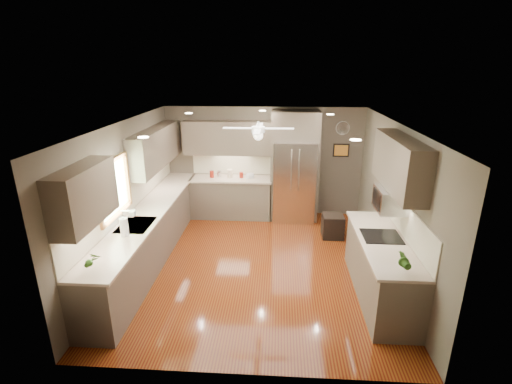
# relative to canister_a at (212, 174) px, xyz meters

# --- Properties ---
(floor) EXTENTS (5.00, 5.00, 0.00)m
(floor) POSITION_rel_canister_a_xyz_m (1.17, -2.18, -1.02)
(floor) COLOR #4C130A
(floor) RESTS_ON ground
(ceiling) EXTENTS (5.00, 5.00, 0.00)m
(ceiling) POSITION_rel_canister_a_xyz_m (1.17, -2.18, 1.48)
(ceiling) COLOR white
(ceiling) RESTS_ON ground
(wall_back) EXTENTS (4.50, 0.00, 4.50)m
(wall_back) POSITION_rel_canister_a_xyz_m (1.17, 0.32, 0.23)
(wall_back) COLOR brown
(wall_back) RESTS_ON ground
(wall_front) EXTENTS (4.50, 0.00, 4.50)m
(wall_front) POSITION_rel_canister_a_xyz_m (1.17, -4.68, 0.23)
(wall_front) COLOR brown
(wall_front) RESTS_ON ground
(wall_left) EXTENTS (0.00, 5.00, 5.00)m
(wall_left) POSITION_rel_canister_a_xyz_m (-1.08, -2.18, 0.23)
(wall_left) COLOR brown
(wall_left) RESTS_ON ground
(wall_right) EXTENTS (0.00, 5.00, 5.00)m
(wall_right) POSITION_rel_canister_a_xyz_m (3.42, -2.18, 0.23)
(wall_right) COLOR brown
(wall_right) RESTS_ON ground
(canister_a) EXTENTS (0.10, 0.10, 0.15)m
(canister_a) POSITION_rel_canister_a_xyz_m (0.00, 0.00, 0.00)
(canister_a) COLOR maroon
(canister_a) RESTS_ON back_run
(canister_b) EXTENTS (0.12, 0.12, 0.15)m
(canister_b) POSITION_rel_canister_a_xyz_m (0.16, 0.07, -0.01)
(canister_b) COLOR silver
(canister_b) RESTS_ON back_run
(canister_c) EXTENTS (0.15, 0.15, 0.20)m
(canister_c) POSITION_rel_canister_a_xyz_m (0.41, 0.02, 0.01)
(canister_c) COLOR beige
(canister_c) RESTS_ON back_run
(canister_d) EXTENTS (0.10, 0.10, 0.13)m
(canister_d) POSITION_rel_canister_a_xyz_m (0.67, 0.03, -0.02)
(canister_d) COLOR maroon
(canister_d) RESTS_ON back_run
(soap_bottle) EXTENTS (0.09, 0.10, 0.19)m
(soap_bottle) POSITION_rel_canister_a_xyz_m (-0.90, -2.42, 0.02)
(soap_bottle) COLOR white
(soap_bottle) RESTS_ON left_run
(potted_plant_left) EXTENTS (0.16, 0.11, 0.30)m
(potted_plant_left) POSITION_rel_canister_a_xyz_m (-0.77, -4.09, 0.07)
(potted_plant_left) COLOR #2C5919
(potted_plant_left) RESTS_ON left_run
(potted_plant_right) EXTENTS (0.18, 0.15, 0.30)m
(potted_plant_right) POSITION_rel_canister_a_xyz_m (3.08, -3.87, 0.07)
(potted_plant_right) COLOR #2C5919
(potted_plant_right) RESTS_ON right_run
(bowl) EXTENTS (0.27, 0.27, 0.05)m
(bowl) POSITION_rel_canister_a_xyz_m (0.87, -0.01, -0.05)
(bowl) COLOR beige
(bowl) RESTS_ON back_run
(left_run) EXTENTS (0.65, 4.70, 1.45)m
(left_run) POSITION_rel_canister_a_xyz_m (-0.79, -2.03, -0.54)
(left_run) COLOR brown
(left_run) RESTS_ON ground
(back_run) EXTENTS (1.85, 0.65, 1.45)m
(back_run) POSITION_rel_canister_a_xyz_m (0.44, 0.02, -0.54)
(back_run) COLOR brown
(back_run) RESTS_ON ground
(uppers) EXTENTS (4.50, 4.70, 0.95)m
(uppers) POSITION_rel_canister_a_xyz_m (0.43, -1.47, 0.85)
(uppers) COLOR brown
(uppers) RESTS_ON wall_left
(window) EXTENTS (0.05, 1.12, 0.92)m
(window) POSITION_rel_canister_a_xyz_m (-1.05, -2.68, 0.53)
(window) COLOR #BFF2B2
(window) RESTS_ON wall_left
(sink) EXTENTS (0.50, 0.70, 0.32)m
(sink) POSITION_rel_canister_a_xyz_m (-0.77, -2.68, -0.11)
(sink) COLOR silver
(sink) RESTS_ON left_run
(refrigerator) EXTENTS (1.06, 0.75, 2.45)m
(refrigerator) POSITION_rel_canister_a_xyz_m (1.87, -0.03, 0.17)
(refrigerator) COLOR silver
(refrigerator) RESTS_ON ground
(right_run) EXTENTS (0.70, 2.20, 1.45)m
(right_run) POSITION_rel_canister_a_xyz_m (3.10, -2.98, -0.54)
(right_run) COLOR brown
(right_run) RESTS_ON ground
(microwave) EXTENTS (0.43, 0.55, 0.34)m
(microwave) POSITION_rel_canister_a_xyz_m (3.19, -2.73, 0.46)
(microwave) COLOR silver
(microwave) RESTS_ON wall_right
(ceiling_fan) EXTENTS (1.18, 1.18, 0.32)m
(ceiling_fan) POSITION_rel_canister_a_xyz_m (1.17, -1.88, 1.31)
(ceiling_fan) COLOR white
(ceiling_fan) RESTS_ON ceiling
(recessed_lights) EXTENTS (2.84, 3.14, 0.01)m
(recessed_lights) POSITION_rel_canister_a_xyz_m (1.13, -1.78, 1.47)
(recessed_lights) COLOR white
(recessed_lights) RESTS_ON ceiling
(wall_clock) EXTENTS (0.30, 0.03, 0.30)m
(wall_clock) POSITION_rel_canister_a_xyz_m (2.92, 0.30, 1.03)
(wall_clock) COLOR white
(wall_clock) RESTS_ON wall_back
(framed_print) EXTENTS (0.36, 0.03, 0.30)m
(framed_print) POSITION_rel_canister_a_xyz_m (2.92, 0.29, 0.53)
(framed_print) COLOR black
(framed_print) RESTS_ON wall_back
(stool) EXTENTS (0.43, 0.43, 0.49)m
(stool) POSITION_rel_canister_a_xyz_m (2.65, -0.96, -0.78)
(stool) COLOR black
(stool) RESTS_ON ground
(paper_towel) EXTENTS (0.12, 0.12, 0.31)m
(paper_towel) POSITION_rel_canister_a_xyz_m (-0.77, -3.10, 0.06)
(paper_towel) COLOR white
(paper_towel) RESTS_ON left_run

